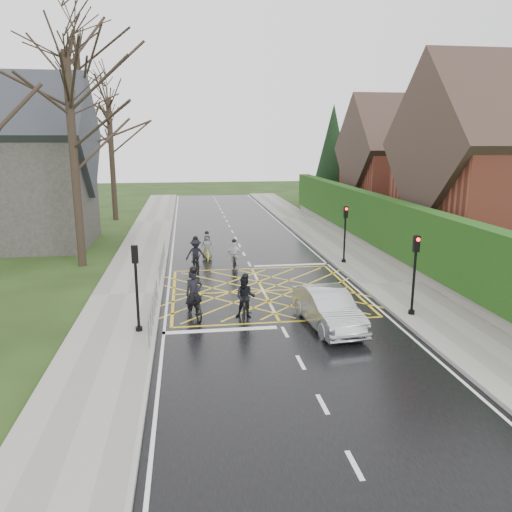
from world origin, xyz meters
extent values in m
plane|color=black|center=(0.00, 0.00, 0.00)|extent=(120.00, 120.00, 0.00)
cube|color=black|center=(0.00, 0.00, 0.01)|extent=(9.00, 80.00, 0.01)
cube|color=gray|center=(6.00, 0.00, 0.07)|extent=(3.00, 80.00, 0.15)
cube|color=gray|center=(-6.00, 0.00, 0.07)|extent=(3.00, 80.00, 0.15)
cube|color=slate|center=(7.75, 6.00, 0.35)|extent=(0.50, 38.00, 0.70)
cube|color=#163B10|center=(7.75, 6.00, 2.10)|extent=(0.90, 38.00, 2.80)
cube|color=brown|center=(14.75, 18.00, 3.00)|extent=(9.00, 8.00, 6.00)
cube|color=#352620|center=(14.75, 18.00, 5.90)|extent=(9.80, 8.80, 8.80)
cube|color=brown|center=(17.45, 18.00, 8.50)|extent=(0.70, 0.70, 1.60)
cylinder|color=black|center=(10.75, 26.00, 0.60)|extent=(0.50, 0.50, 1.20)
cone|color=black|center=(10.75, 26.00, 5.00)|extent=(4.60, 4.60, 10.00)
cube|color=#2D2B28|center=(-13.50, 12.00, 3.50)|extent=(8.00, 7.00, 7.00)
cube|color=#26282D|center=(-13.50, 12.00, 6.90)|extent=(8.80, 7.80, 7.80)
cylinder|color=black|center=(-9.00, 6.00, 5.50)|extent=(0.44, 0.44, 11.00)
cylinder|color=black|center=(-10.00, 14.00, 6.00)|extent=(0.44, 0.44, 12.00)
cylinder|color=black|center=(-9.30, 22.00, 5.00)|extent=(0.44, 0.44, 10.00)
cylinder|color=slate|center=(-4.65, -3.50, 1.00)|extent=(0.05, 5.00, 0.05)
cylinder|color=slate|center=(-4.65, -3.50, 0.55)|extent=(0.04, 5.00, 0.04)
cylinder|color=slate|center=(-4.65, -6.00, 0.50)|extent=(0.04, 0.04, 1.00)
cylinder|color=slate|center=(-4.65, -1.00, 0.50)|extent=(0.04, 0.04, 1.00)
cylinder|color=slate|center=(-4.65, 4.00, 1.00)|extent=(0.05, 6.00, 0.05)
cylinder|color=slate|center=(-4.65, 4.00, 0.55)|extent=(0.04, 6.00, 0.04)
cylinder|color=slate|center=(-4.65, 1.00, 0.50)|extent=(0.04, 0.04, 1.00)
cylinder|color=slate|center=(-4.65, 7.00, 0.50)|extent=(0.04, 0.04, 1.00)
cylinder|color=black|center=(5.10, 4.20, 1.50)|extent=(0.10, 0.10, 3.00)
cylinder|color=black|center=(5.10, 4.20, 0.15)|extent=(0.24, 0.24, 0.30)
cube|color=black|center=(5.10, 4.20, 2.90)|extent=(0.22, 0.16, 0.62)
sphere|color=#FF0C0C|center=(5.10, 4.08, 3.08)|extent=(0.14, 0.14, 0.14)
cylinder|color=black|center=(5.10, -4.20, 1.50)|extent=(0.10, 0.10, 3.00)
cylinder|color=black|center=(5.10, -4.20, 0.15)|extent=(0.24, 0.24, 0.30)
cube|color=black|center=(5.10, -4.20, 2.90)|extent=(0.22, 0.16, 0.62)
sphere|color=#FF0C0C|center=(5.10, -4.32, 3.08)|extent=(0.14, 0.14, 0.14)
cylinder|color=black|center=(-5.10, -4.50, 1.50)|extent=(0.10, 0.10, 3.00)
cylinder|color=black|center=(-5.10, -4.50, 0.15)|extent=(0.24, 0.24, 0.30)
cube|color=black|center=(-5.10, -4.50, 2.90)|extent=(0.22, 0.16, 0.62)
sphere|color=#FF0C0C|center=(-5.10, -4.38, 3.08)|extent=(0.14, 0.14, 0.14)
imported|color=black|center=(-3.14, -2.98, 0.54)|extent=(1.20, 2.17, 1.08)
imported|color=black|center=(-3.14, -2.88, 0.92)|extent=(0.76, 0.59, 1.83)
sphere|color=black|center=(-3.14, -2.88, 1.85)|extent=(0.29, 0.29, 0.29)
imported|color=black|center=(-1.20, -3.38, 0.53)|extent=(0.91, 1.82, 1.05)
imported|color=black|center=(-1.20, -3.28, 0.81)|extent=(0.91, 0.78, 1.61)
sphere|color=black|center=(-1.20, -3.28, 1.63)|extent=(0.25, 0.25, 0.25)
imported|color=black|center=(-2.91, 4.19, 0.49)|extent=(0.91, 1.93, 0.97)
imported|color=black|center=(-2.91, 4.29, 0.83)|extent=(1.15, 0.76, 1.65)
sphere|color=black|center=(-2.91, 4.29, 1.67)|extent=(0.26, 0.26, 0.26)
imported|color=black|center=(-0.91, 4.00, 0.49)|extent=(0.72, 1.67, 0.97)
imported|color=silver|center=(-0.91, 4.10, 0.74)|extent=(0.92, 0.50, 1.49)
sphere|color=black|center=(-0.91, 4.10, 1.51)|extent=(0.23, 0.23, 0.23)
imported|color=yellow|center=(-2.22, 6.39, 0.44)|extent=(0.66, 1.72, 0.89)
imported|color=#565A5E|center=(-2.22, 6.49, 0.76)|extent=(0.76, 0.51, 1.51)
sphere|color=black|center=(-2.22, 6.49, 1.53)|extent=(0.24, 0.24, 0.24)
imported|color=#AAAEB1|center=(1.67, -4.63, 0.69)|extent=(1.89, 4.33, 1.39)
camera|label=1|loc=(-3.33, -21.30, 6.67)|focal=35.00mm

